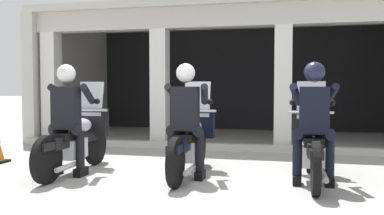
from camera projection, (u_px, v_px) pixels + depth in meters
ground_plane at (219, 149)px, 8.53m from camera, size 80.00×80.00×0.00m
station_building at (233, 60)px, 10.82m from camera, size 9.01×4.25×3.11m
kerb_strip at (215, 147)px, 8.39m from camera, size 8.51×0.24×0.12m
motorcycle_left at (78, 138)px, 6.21m from camera, size 0.62×2.04×1.35m
police_officer_left at (67, 110)px, 5.91m from camera, size 0.63×0.61×1.58m
motorcycle_center at (191, 140)px, 6.01m from camera, size 0.62×2.04×1.35m
police_officer_center at (186, 111)px, 5.71m from camera, size 0.63×0.61×1.58m
motorcycle_right at (312, 144)px, 5.62m from camera, size 0.62×2.04×1.35m
police_officer_right at (314, 113)px, 5.33m from camera, size 0.63×0.61×1.58m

